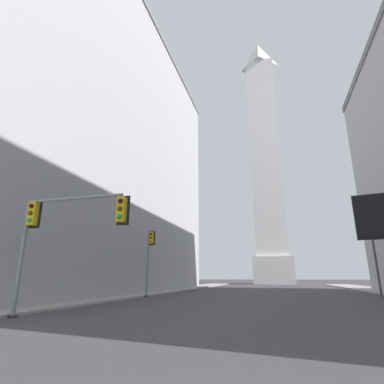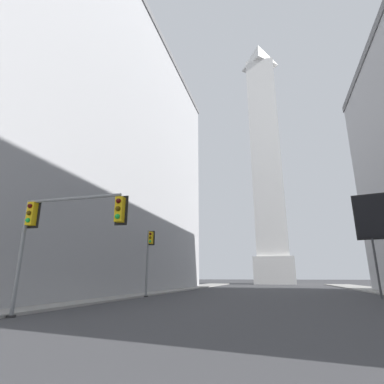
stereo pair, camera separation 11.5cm
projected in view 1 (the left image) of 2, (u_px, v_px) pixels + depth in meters
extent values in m
cube|color=gray|center=(135.00, 294.00, 29.88)|extent=(5.00, 91.34, 0.15)
cube|color=#9E9EA0|center=(45.00, 155.00, 39.15)|extent=(29.52, 46.41, 34.04)
cube|color=slate|center=(61.00, 45.00, 43.91)|extent=(29.81, 46.88, 0.90)
cube|color=silver|center=(274.00, 271.00, 72.53)|extent=(9.38, 9.38, 6.31)
cube|color=white|center=(265.00, 154.00, 80.85)|extent=(7.50, 7.50, 54.69)
pyramid|color=white|center=(258.00, 57.00, 89.44)|extent=(7.50, 7.50, 8.25)
cylinder|color=slate|center=(22.00, 256.00, 13.73)|extent=(0.18, 0.18, 5.29)
cylinder|color=#262626|center=(13.00, 316.00, 13.02)|extent=(0.40, 0.40, 0.10)
cube|color=#E5B20F|center=(33.00, 214.00, 14.19)|extent=(0.36, 0.36, 1.10)
cube|color=black|center=(36.00, 215.00, 14.36)|extent=(0.58, 0.07, 1.32)
sphere|color=#410907|center=(31.00, 206.00, 14.10)|extent=(0.22, 0.22, 0.22)
sphere|color=#483506|center=(30.00, 213.00, 14.01)|extent=(0.22, 0.22, 0.22)
sphere|color=green|center=(29.00, 220.00, 13.91)|extent=(0.22, 0.22, 0.22)
cylinder|color=slate|center=(74.00, 198.00, 13.79)|extent=(4.95, 0.14, 0.14)
sphere|color=slate|center=(30.00, 202.00, 14.42)|extent=(0.18, 0.18, 0.18)
cube|color=#E5B20F|center=(122.00, 210.00, 12.97)|extent=(0.36, 0.36, 1.10)
cube|color=black|center=(123.00, 210.00, 13.14)|extent=(0.58, 0.07, 1.32)
sphere|color=#410907|center=(120.00, 201.00, 12.88)|extent=(0.22, 0.22, 0.22)
sphere|color=#483506|center=(120.00, 209.00, 12.79)|extent=(0.22, 0.22, 0.22)
sphere|color=green|center=(119.00, 216.00, 12.70)|extent=(0.22, 0.22, 0.22)
cylinder|color=slate|center=(148.00, 263.00, 27.08)|extent=(0.18, 0.18, 5.88)
cylinder|color=#262626|center=(146.00, 296.00, 26.29)|extent=(0.40, 0.40, 0.10)
cube|color=#E5B20F|center=(151.00, 238.00, 27.61)|extent=(0.34, 0.34, 1.10)
cube|color=black|center=(152.00, 238.00, 27.78)|extent=(0.58, 0.03, 1.32)
sphere|color=#410907|center=(151.00, 234.00, 27.53)|extent=(0.22, 0.22, 0.22)
sphere|color=#483506|center=(151.00, 238.00, 27.43)|extent=(0.22, 0.22, 0.22)
sphere|color=green|center=(151.00, 241.00, 27.34)|extent=(0.22, 0.22, 0.22)
cylinder|color=#3F3F42|center=(377.00, 268.00, 25.16)|extent=(0.18, 0.18, 4.91)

